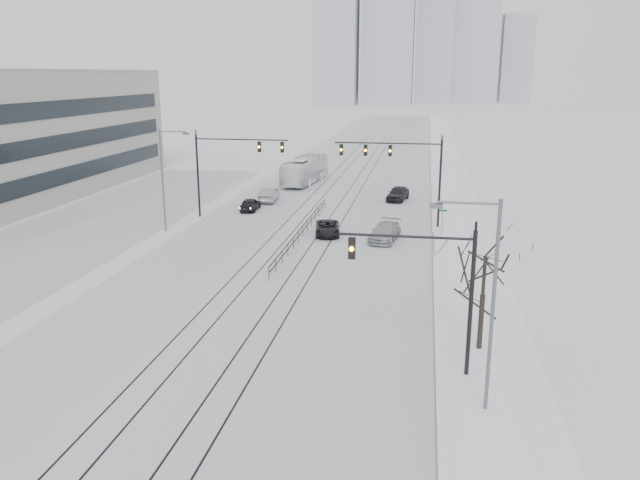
# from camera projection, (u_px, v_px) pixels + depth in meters

# --- Properties ---
(ground) EXTENTS (500.00, 500.00, 0.00)m
(ground) POSITION_uv_depth(u_px,v_px,m) (160.00, 422.00, 25.12)
(ground) COLOR silver
(ground) RESTS_ON ground
(road) EXTENTS (22.00, 260.00, 0.02)m
(road) POSITION_uv_depth(u_px,v_px,m) (347.00, 180.00, 82.28)
(road) COLOR silver
(road) RESTS_ON ground
(sidewalk_east) EXTENTS (5.00, 260.00, 0.16)m
(sidewalk_east) POSITION_uv_depth(u_px,v_px,m) (451.00, 182.00, 80.09)
(sidewalk_east) COLOR white
(sidewalk_east) RESTS_ON ground
(curb) EXTENTS (0.10, 260.00, 0.12)m
(curb) POSITION_uv_depth(u_px,v_px,m) (431.00, 182.00, 80.49)
(curb) COLOR gray
(curb) RESTS_ON ground
(parking_strip) EXTENTS (14.00, 60.00, 0.03)m
(parking_strip) POSITION_uv_depth(u_px,v_px,m) (115.00, 215.00, 61.67)
(parking_strip) COLOR silver
(parking_strip) RESTS_ON ground
(tram_rails) EXTENTS (5.30, 180.00, 0.01)m
(tram_rails) POSITION_uv_depth(u_px,v_px,m) (322.00, 212.00, 63.22)
(tram_rails) COLOR black
(tram_rails) RESTS_ON ground
(skyline) EXTENTS (96.00, 48.00, 72.00)m
(skyline) POSITION_uv_depth(u_px,v_px,m) (419.00, 34.00, 277.08)
(skyline) COLOR #9FA2AE
(skyline) RESTS_ON ground
(traffic_mast_near) EXTENTS (6.10, 0.37, 7.00)m
(traffic_mast_near) POSITION_uv_depth(u_px,v_px,m) (435.00, 282.00, 27.92)
(traffic_mast_near) COLOR black
(traffic_mast_near) RESTS_ON ground
(traffic_mast_ne) EXTENTS (9.60, 0.37, 8.00)m
(traffic_mast_ne) POSITION_uv_depth(u_px,v_px,m) (403.00, 164.00, 55.66)
(traffic_mast_ne) COLOR black
(traffic_mast_ne) RESTS_ON ground
(traffic_mast_nw) EXTENTS (9.10, 0.37, 8.00)m
(traffic_mast_nw) POSITION_uv_depth(u_px,v_px,m) (227.00, 161.00, 59.34)
(traffic_mast_nw) COLOR black
(traffic_mast_nw) RESTS_ON ground
(street_light_east) EXTENTS (2.73, 0.25, 9.00)m
(street_light_east) POSITION_uv_depth(u_px,v_px,m) (486.00, 293.00, 24.59)
(street_light_east) COLOR #595B60
(street_light_east) RESTS_ON ground
(street_light_west) EXTENTS (2.73, 0.25, 9.00)m
(street_light_west) POSITION_uv_depth(u_px,v_px,m) (165.00, 173.00, 54.31)
(street_light_west) COLOR #595B60
(street_light_west) RESTS_ON ground
(bare_tree) EXTENTS (4.40, 4.40, 6.10)m
(bare_tree) POSITION_uv_depth(u_px,v_px,m) (485.00, 266.00, 30.42)
(bare_tree) COLOR black
(bare_tree) RESTS_ON ground
(median_fence) EXTENTS (0.06, 24.00, 1.00)m
(median_fence) POSITION_uv_depth(u_px,v_px,m) (303.00, 231.00, 53.56)
(median_fence) COLOR black
(median_fence) RESTS_ON ground
(street_sign) EXTENTS (0.70, 0.06, 2.40)m
(street_sign) POSITION_uv_depth(u_px,v_px,m) (443.00, 218.00, 53.30)
(street_sign) COLOR #595B60
(street_sign) RESTS_ON ground
(sedan_sb_inner) EXTENTS (1.68, 3.93, 1.33)m
(sedan_sb_inner) POSITION_uv_depth(u_px,v_px,m) (250.00, 204.00, 63.72)
(sedan_sb_inner) COLOR black
(sedan_sb_inner) RESTS_ON ground
(sedan_sb_outer) EXTENTS (1.88, 4.74, 1.54)m
(sedan_sb_outer) POSITION_uv_depth(u_px,v_px,m) (269.00, 195.00, 68.22)
(sedan_sb_outer) COLOR gray
(sedan_sb_outer) RESTS_ON ground
(sedan_nb_front) EXTENTS (2.70, 4.67, 1.22)m
(sedan_nb_front) POSITION_uv_depth(u_px,v_px,m) (328.00, 228.00, 54.09)
(sedan_nb_front) COLOR black
(sedan_nb_front) RESTS_ON ground
(sedan_nb_right) EXTENTS (2.80, 5.30, 1.46)m
(sedan_nb_right) POSITION_uv_depth(u_px,v_px,m) (385.00, 232.00, 52.29)
(sedan_nb_right) COLOR #A3A6AB
(sedan_nb_right) RESTS_ON ground
(sedan_nb_far) EXTENTS (2.70, 4.86, 1.56)m
(sedan_nb_far) POSITION_uv_depth(u_px,v_px,m) (398.00, 194.00, 68.82)
(sedan_nb_far) COLOR black
(sedan_nb_far) RESTS_ON ground
(box_truck) EXTENTS (4.10, 12.19, 3.33)m
(box_truck) POSITION_uv_depth(u_px,v_px,m) (305.00, 170.00, 79.37)
(box_truck) COLOR white
(box_truck) RESTS_ON ground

